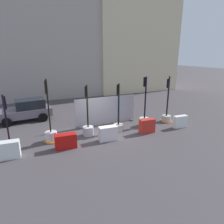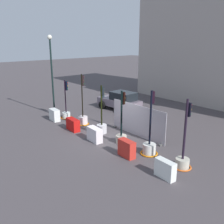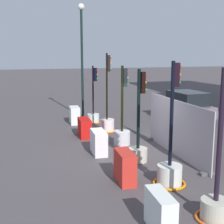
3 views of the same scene
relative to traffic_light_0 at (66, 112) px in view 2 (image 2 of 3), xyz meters
The scene contains 16 objects.
ground_plane 5.36m from the traffic_light_0, ahead, with size 120.00×120.00×0.00m, color #474144.
traffic_light_0 is the anchor object (origin of this frame).
traffic_light_1 2.15m from the traffic_light_0, ahead, with size 0.86×0.86×3.67m.
traffic_light_2 4.41m from the traffic_light_0, ahead, with size 0.66×0.66×3.20m.
traffic_light_3 6.47m from the traffic_light_0, ahead, with size 0.65×0.65×3.18m.
traffic_light_4 8.57m from the traffic_light_0, ahead, with size 0.95×0.95×3.49m.
traffic_light_5 10.62m from the traffic_light_0, ahead, with size 0.90×0.90×3.41m.
construction_barrier_0 1.02m from the traffic_light_0, 89.30° to the right, with size 1.01×0.53×0.89m.
construction_barrier_1 2.96m from the traffic_light_0, 21.14° to the right, with size 1.17×0.54×0.81m.
construction_barrier_2 5.36m from the traffic_light_0, 11.44° to the right, with size 1.11×0.53×0.86m.
construction_barrier_3 8.10m from the traffic_light_0, ahead, with size 1.03×0.49×0.92m.
construction_barrier_4 10.74m from the traffic_light_0, ahead, with size 1.02×0.42×0.85m.
car_grey_saloon 4.95m from the traffic_light_0, 79.17° to the left, with size 4.08×2.30×1.63m.
building_main_facade 17.10m from the traffic_light_0, 75.49° to the left, with size 15.23×8.81×12.81m.
street_lamp_post 3.82m from the traffic_light_0, 169.50° to the right, with size 0.36×0.36×6.30m.
site_fence_panel 6.44m from the traffic_light_0, 14.45° to the left, with size 4.55×0.50×2.02m.
Camera 2 is at (11.57, -9.52, 5.99)m, focal length 40.48 mm.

